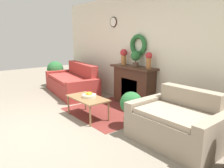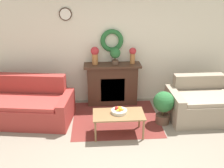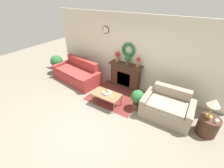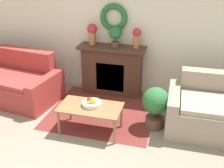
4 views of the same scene
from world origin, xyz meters
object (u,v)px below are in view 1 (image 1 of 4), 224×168
Objects in this scene: potted_plant_on_mantel at (136,57)px; couch_left at (72,83)px; coffee_table at (87,100)px; loveseat_right at (177,124)px; fireplace at (134,86)px; fruit_bowl at (89,95)px; potted_plant_floor_by_loveseat at (131,106)px; potted_plant_floor_by_couch at (55,70)px; vase_on_mantel_right at (149,59)px; vase_on_mantel_left at (124,56)px.

couch_left is at bearing -162.54° from potted_plant_on_mantel.
potted_plant_on_mantel reaches higher than coffee_table.
fireplace is at bearing 155.53° from loveseat_right.
couch_left is at bearing -161.63° from fireplace.
fruit_bowl is at bearing -165.07° from loveseat_right.
potted_plant_on_mantel is (0.03, 1.31, 0.72)m from fruit_bowl.
potted_plant_floor_by_couch is at bearing 174.45° from potted_plant_floor_by_loveseat.
coffee_table is 1.58m from potted_plant_on_mantel.
couch_left is at bearing 176.82° from loveseat_right.
loveseat_right is 1.84m from vase_on_mantel_right.
loveseat_right is 0.91m from potted_plant_floor_by_loveseat.
coffee_table is 1.38× the size of potted_plant_floor_by_loveseat.
vase_on_mantel_left reaches higher than couch_left.
vase_on_mantel_right is at bearing 72.33° from fruit_bowl.
potted_plant_on_mantel is at bearing 132.30° from potted_plant_floor_by_loveseat.
fireplace is at bearing 91.50° from fruit_bowl.
potted_plant_on_mantel reaches higher than couch_left.
loveseat_right is at bearing -24.36° from potted_plant_on_mantel.
loveseat_right is 1.50× the size of coffee_table.
loveseat_right is at bearing -20.34° from vase_on_mantel_left.
vase_on_mantel_left is at bearing 177.45° from potted_plant_on_mantel.
potted_plant_floor_by_loveseat is (0.96, -1.00, -0.08)m from fireplace.
vase_on_mantel_right is 0.53× the size of potted_plant_floor_by_loveseat.
loveseat_right is 2.55m from vase_on_mantel_left.
vase_on_mantel_left reaches higher than potted_plant_on_mantel.
coffee_table is at bearing -73.44° from vase_on_mantel_left.
fruit_bowl is at bearing -91.27° from potted_plant_on_mantel.
coffee_table is (-1.83, -0.54, 0.08)m from loveseat_right.
fireplace is 0.83m from vase_on_mantel_right.
couch_left is 3.20× the size of potted_plant_floor_by_loveseat.
coffee_table is 1.64m from vase_on_mantel_left.
potted_plant_on_mantel reaches higher than potted_plant_floor_by_couch.
fireplace is at bearing 167.38° from potted_plant_on_mantel.
fruit_bowl is 1.50m from potted_plant_on_mantel.
vase_on_mantel_right reaches higher than potted_plant_floor_by_couch.
coffee_table is 2.53× the size of potted_plant_on_mantel.
fruit_bowl reaches higher than coffee_table.
vase_on_mantel_left reaches higher than loveseat_right.
fireplace is at bearing 133.85° from potted_plant_floor_by_loveseat.
coffee_table is at bearing -164.06° from loveseat_right.
loveseat_right is (1.85, -0.82, -0.18)m from fireplace.
potted_plant_floor_by_loveseat is at bearing 21.05° from coffee_table.
potted_plant_floor_by_couch is at bearing -170.71° from vase_on_mantel_right.
potted_plant_floor_by_couch is (-3.22, -0.60, 0.04)m from fireplace.
coffee_table is at bearing -108.72° from fruit_bowl.
potted_plant_floor_by_couch is (-3.25, 0.73, 0.05)m from fruit_bowl.
fireplace is 3.27m from potted_plant_floor_by_couch.
loveseat_right reaches higher than fruit_bowl.
fruit_bowl is 0.99m from potted_plant_floor_by_loveseat.
vase_on_mantel_right reaches higher than fireplace.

